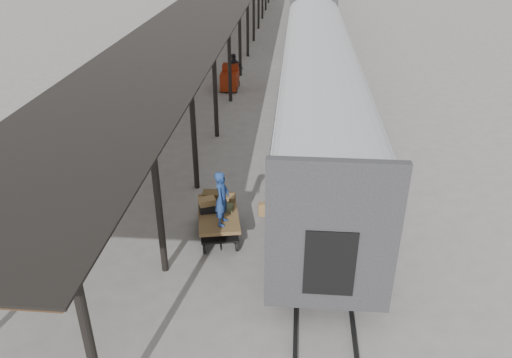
{
  "coord_description": "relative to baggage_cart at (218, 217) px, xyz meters",
  "views": [
    {
      "loc": [
        2.26,
        -13.4,
        9.21
      ],
      "look_at": [
        1.1,
        0.68,
        1.7
      ],
      "focal_mm": 35.0,
      "sensor_mm": 36.0,
      "label": 1
    }
  ],
  "objects": [
    {
      "name": "rails",
      "position": [
        3.25,
        34.05,
        -0.59
      ],
      "size": [
        1.54,
        150.0,
        0.12
      ],
      "color": "black",
      "rests_on": "ground"
    },
    {
      "name": "suitcase_stack",
      "position": [
        -0.17,
        0.31,
        0.39
      ],
      "size": [
        1.14,
        1.16,
        0.44
      ],
      "rotation": [
        0.0,
        0.0,
        0.2
      ],
      "color": "#3A3B3D",
      "rests_on": "baggage_cart"
    },
    {
      "name": "luggage_tug",
      "position": [
        -1.59,
        15.16,
        0.0
      ],
      "size": [
        0.99,
        1.61,
        1.42
      ],
      "rotation": [
        0.0,
        0.0,
        0.0
      ],
      "color": "maroon",
      "rests_on": "ground"
    },
    {
      "name": "baggage_cart",
      "position": [
        0.0,
        0.0,
        0.0
      ],
      "size": [
        1.7,
        2.6,
        0.86
      ],
      "rotation": [
        0.0,
        0.0,
        0.2
      ],
      "color": "brown",
      "rests_on": "ground"
    },
    {
      "name": "pedestrian",
      "position": [
        -1.41,
        15.8,
        0.33
      ],
      "size": [
        1.24,
        0.9,
        1.96
      ],
      "primitive_type": "imported",
      "rotation": [
        0.0,
        0.0,
        3.55
      ],
      "color": "black",
      "rests_on": "ground"
    },
    {
      "name": "ground",
      "position": [
        0.05,
        0.05,
        -0.65
      ],
      "size": [
        160.0,
        160.0,
        0.0
      ],
      "primitive_type": "plane",
      "color": "slate",
      "rests_on": "ground"
    },
    {
      "name": "porter",
      "position": [
        0.25,
        -0.65,
        1.08
      ],
      "size": [
        0.5,
        0.68,
        1.74
      ],
      "primitive_type": "imported",
      "rotation": [
        0.0,
        0.0,
        1.44
      ],
      "color": "navy",
      "rests_on": "baggage_cart"
    }
  ]
}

